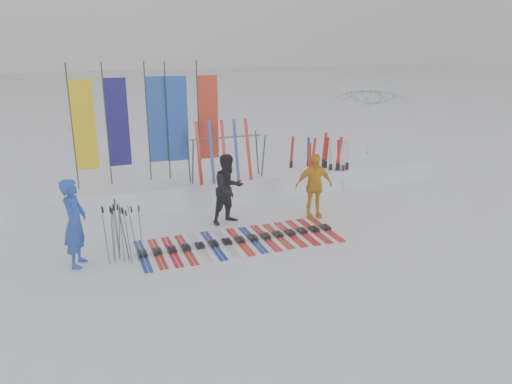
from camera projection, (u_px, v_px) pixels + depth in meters
name	position (u px, v px, depth m)	size (l,w,h in m)	color
ground	(274.00, 261.00, 10.23)	(120.00, 120.00, 0.00)	white
snow_bank	(213.00, 187.00, 14.24)	(14.00, 1.60, 0.60)	white
person_blue	(75.00, 223.00, 9.81)	(0.66, 0.43, 1.81)	#1E44B0
person_black	(229.00, 189.00, 12.10)	(0.84, 0.65, 1.73)	black
person_yellow	(314.00, 186.00, 12.49)	(0.97, 0.40, 1.65)	orange
tent_canopy	(370.00, 126.00, 17.55)	(2.99, 3.05, 2.74)	white
ski_row	(240.00, 240.00, 11.19)	(4.49, 1.69, 0.07)	navy
pole_cluster	(121.00, 233.00, 10.12)	(0.74, 0.65, 1.25)	#595B60
feather_flags	(149.00, 121.00, 13.28)	(3.86, 0.23, 3.20)	#383A3F
ski_rack	(226.00, 152.00, 13.66)	(2.04, 0.80, 1.23)	#383A3F
upright_skis	(324.00, 164.00, 14.82)	(1.51, 0.91, 1.69)	silver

